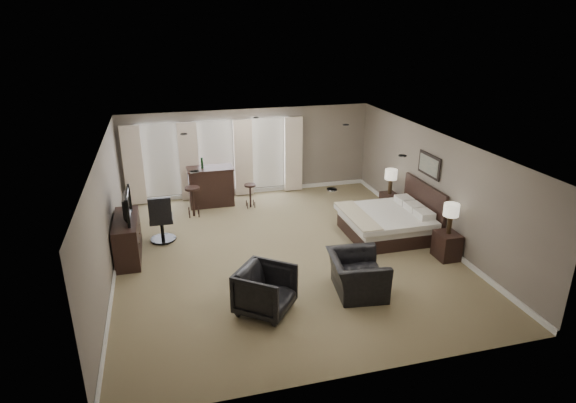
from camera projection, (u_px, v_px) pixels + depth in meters
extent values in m
cube|color=#7C6F4F|center=(284.00, 252.00, 11.15)|extent=(7.60, 8.60, 0.04)
cube|color=silver|center=(284.00, 143.00, 10.22)|extent=(7.60, 8.60, 0.04)
cube|color=slate|center=(249.00, 152.00, 14.52)|extent=(7.50, 0.04, 2.60)
cube|color=slate|center=(359.00, 302.00, 6.85)|extent=(7.50, 0.04, 2.60)
cube|color=slate|center=(106.00, 217.00, 9.78)|extent=(0.04, 8.50, 2.60)
cube|color=slate|center=(434.00, 186.00, 11.59)|extent=(0.04, 8.50, 2.60)
cube|color=silver|center=(160.00, 160.00, 13.86)|extent=(1.15, 0.04, 2.05)
cube|color=silver|center=(216.00, 156.00, 14.24)|extent=(1.15, 0.04, 2.05)
cube|color=silver|center=(269.00, 153.00, 14.63)|extent=(1.15, 0.04, 2.05)
cube|color=beige|center=(133.00, 166.00, 13.59)|extent=(0.55, 0.12, 2.30)
cube|color=beige|center=(189.00, 162.00, 13.97)|extent=(0.55, 0.12, 2.30)
cube|color=beige|center=(243.00, 158.00, 14.35)|extent=(0.55, 0.12, 2.30)
cube|color=beige|center=(293.00, 154.00, 14.73)|extent=(0.55, 0.12, 2.30)
cube|color=silver|center=(383.00, 212.00, 11.77)|extent=(2.01, 1.92, 1.28)
cube|color=black|center=(447.00, 246.00, 10.80)|extent=(0.46, 0.56, 0.61)
cube|color=black|center=(389.00, 202.00, 13.43)|extent=(0.40, 0.49, 0.53)
cube|color=beige|center=(450.00, 219.00, 10.57)|extent=(0.34, 0.34, 0.70)
cube|color=beige|center=(391.00, 182.00, 13.21)|extent=(0.34, 0.34, 0.70)
cube|color=slate|center=(429.00, 165.00, 11.65)|extent=(0.04, 0.96, 0.56)
cube|color=black|center=(128.00, 238.00, 10.78)|extent=(0.52, 1.62, 0.94)
imported|color=black|center=(125.00, 216.00, 10.58)|extent=(0.63, 1.09, 0.14)
imported|color=black|center=(357.00, 268.00, 9.38)|extent=(0.92, 1.28, 1.04)
imported|color=black|center=(265.00, 288.00, 8.77)|extent=(1.26, 1.27, 0.96)
cube|color=black|center=(211.00, 186.00, 13.81)|extent=(1.30, 0.67, 1.13)
cube|color=black|center=(193.00, 202.00, 13.06)|extent=(0.46, 0.46, 0.84)
cube|color=black|center=(250.00, 196.00, 13.71)|extent=(0.36, 0.36, 0.69)
cube|color=black|center=(161.00, 218.00, 11.55)|extent=(0.62, 0.62, 1.20)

